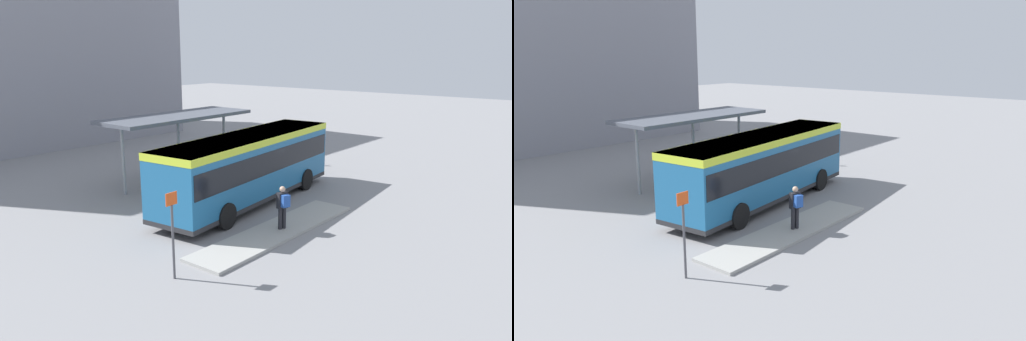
% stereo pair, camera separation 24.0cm
% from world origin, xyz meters
% --- Properties ---
extents(ground_plane, '(120.00, 120.00, 0.00)m').
position_xyz_m(ground_plane, '(0.00, 0.00, 0.00)').
color(ground_plane, gray).
extents(curb_island, '(8.57, 1.80, 0.12)m').
position_xyz_m(curb_island, '(-2.33, -3.36, 0.06)').
color(curb_island, '#9E9E99').
rests_on(curb_island, ground_plane).
extents(city_bus, '(11.25, 3.67, 3.19)m').
position_xyz_m(city_bus, '(0.01, 0.00, 1.86)').
color(city_bus, '#1E6093').
rests_on(city_bus, ground_plane).
extents(pedestrian_waiting, '(0.49, 0.53, 1.72)m').
position_xyz_m(pedestrian_waiting, '(-2.13, -3.49, 1.11)').
color(pedestrian_waiting, '#232328').
rests_on(pedestrian_waiting, curb_island).
extents(bicycle_white, '(0.48, 1.71, 0.74)m').
position_xyz_m(bicycle_white, '(8.61, 2.13, 0.37)').
color(bicycle_white, black).
rests_on(bicycle_white, ground_plane).
extents(bicycle_red, '(0.48, 1.54, 0.67)m').
position_xyz_m(bicycle_red, '(8.87, 2.95, 0.34)').
color(bicycle_red, black).
rests_on(bicycle_red, ground_plane).
extents(bicycle_green, '(0.48, 1.57, 0.68)m').
position_xyz_m(bicycle_green, '(8.99, 3.78, 0.34)').
color(bicycle_green, black).
rests_on(bicycle_green, ground_plane).
extents(station_shelter, '(8.52, 3.07, 3.58)m').
position_xyz_m(station_shelter, '(0.81, 5.57, 3.39)').
color(station_shelter, '#4C515B').
rests_on(station_shelter, ground_plane).
extents(potted_planter_near_shelter, '(1.01, 1.01, 1.40)m').
position_xyz_m(potted_planter_near_shelter, '(-0.49, 2.64, 0.72)').
color(potted_planter_near_shelter, slate).
rests_on(potted_planter_near_shelter, ground_plane).
extents(potted_planter_far_side, '(0.90, 0.90, 1.40)m').
position_xyz_m(potted_planter_far_side, '(1.55, 3.33, 0.73)').
color(potted_planter_far_side, slate).
rests_on(potted_planter_far_side, ground_plane).
extents(platform_sign, '(0.44, 0.08, 2.80)m').
position_xyz_m(platform_sign, '(-7.58, -3.26, 1.56)').
color(platform_sign, '#4C4C51').
rests_on(platform_sign, ground_plane).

